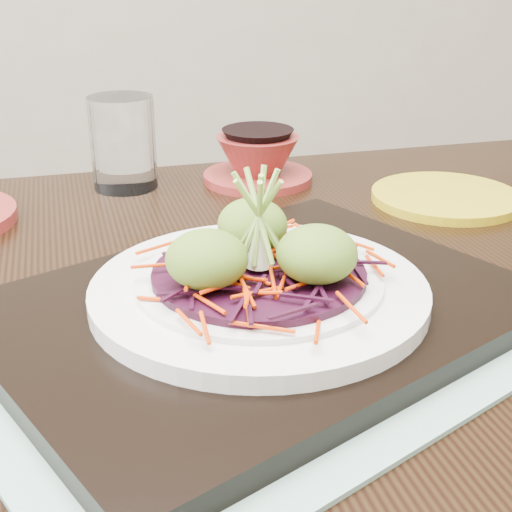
{
  "coord_description": "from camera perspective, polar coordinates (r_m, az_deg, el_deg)",
  "views": [
    {
      "loc": [
        0.04,
        -0.47,
        1.03
      ],
      "look_at": [
        0.1,
        0.05,
        0.8
      ],
      "focal_mm": 50.0,
      "sensor_mm": 36.0,
      "label": 1
    }
  ],
  "objects": [
    {
      "name": "serving_tray",
      "position": [
        0.57,
        0.23,
        -4.29
      ],
      "size": [
        0.51,
        0.48,
        0.02
      ],
      "primitive_type": "cube",
      "rotation": [
        0.0,
        0.0,
        0.55
      ],
      "color": "black",
      "rests_on": "placemat"
    },
    {
      "name": "scallion_garnish",
      "position": [
        0.54,
        0.25,
        2.83
      ],
      "size": [
        0.06,
        0.06,
        0.09
      ],
      "primitive_type": null,
      "color": "#85B046",
      "rests_on": "cabbage_bed"
    },
    {
      "name": "terracotta_bowl_set",
      "position": [
        0.92,
        0.14,
        7.59
      ],
      "size": [
        0.14,
        0.14,
        0.06
      ],
      "rotation": [
        0.0,
        0.0,
        0.0
      ],
      "color": "maroon",
      "rests_on": "dining_table"
    },
    {
      "name": "water_glass",
      "position": [
        0.91,
        -10.58,
        8.88
      ],
      "size": [
        0.08,
        0.08,
        0.11
      ],
      "primitive_type": "cylinder",
      "rotation": [
        0.0,
        0.0,
        0.0
      ],
      "color": "white",
      "rests_on": "dining_table"
    },
    {
      "name": "yellow_plate",
      "position": [
        0.88,
        14.93,
        4.58
      ],
      "size": [
        0.21,
        0.21,
        0.01
      ],
      "primitive_type": "cylinder",
      "rotation": [
        0.0,
        0.0,
        -0.22
      ],
      "color": "#B29813",
      "rests_on": "dining_table"
    },
    {
      "name": "cabbage_bed",
      "position": [
        0.56,
        0.24,
        -1.41
      ],
      "size": [
        0.17,
        0.17,
        0.01
      ],
      "primitive_type": "cylinder",
      "color": "black",
      "rests_on": "white_plate"
    },
    {
      "name": "guacamole_scoops",
      "position": [
        0.55,
        0.25,
        0.81
      ],
      "size": [
        0.15,
        0.13,
        0.05
      ],
      "color": "#5A7523",
      "rests_on": "cabbage_bed"
    },
    {
      "name": "dining_table",
      "position": [
        0.69,
        -0.83,
        -9.83
      ],
      "size": [
        1.3,
        0.97,
        0.75
      ],
      "rotation": [
        0.0,
        0.0,
        0.16
      ],
      "color": "black",
      "rests_on": "ground"
    },
    {
      "name": "placemat",
      "position": [
        0.58,
        0.23,
        -5.28
      ],
      "size": [
        0.59,
        0.56,
        0.0
      ],
      "primitive_type": "cube",
      "rotation": [
        0.0,
        0.0,
        0.55
      ],
      "color": "#81A792",
      "rests_on": "dining_table"
    },
    {
      "name": "carrot_julienne",
      "position": [
        0.55,
        0.24,
        -0.64
      ],
      "size": [
        0.2,
        0.2,
        0.01
      ],
      "primitive_type": null,
      "color": "red",
      "rests_on": "cabbage_bed"
    },
    {
      "name": "white_plate",
      "position": [
        0.56,
        0.24,
        -2.66
      ],
      "size": [
        0.27,
        0.27,
        0.02
      ],
      "color": "silver",
      "rests_on": "serving_tray"
    }
  ]
}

